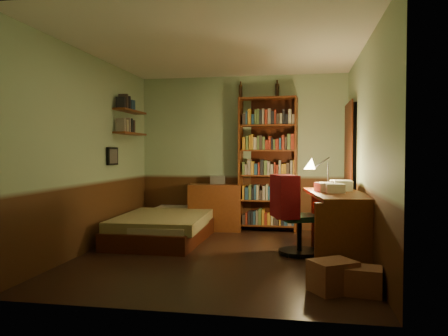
% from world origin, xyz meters
% --- Properties ---
extents(floor, '(3.50, 4.00, 0.02)m').
position_xyz_m(floor, '(0.00, 0.00, -0.01)').
color(floor, black).
rests_on(floor, ground).
extents(ceiling, '(3.50, 4.00, 0.02)m').
position_xyz_m(ceiling, '(0.00, 0.00, 2.61)').
color(ceiling, silver).
rests_on(ceiling, wall_back).
extents(wall_back, '(3.50, 0.02, 2.60)m').
position_xyz_m(wall_back, '(0.00, 2.01, 1.30)').
color(wall_back, '#94B18A').
rests_on(wall_back, ground).
extents(wall_left, '(0.02, 4.00, 2.60)m').
position_xyz_m(wall_left, '(-1.76, 0.00, 1.30)').
color(wall_left, '#94B18A').
rests_on(wall_left, ground).
extents(wall_right, '(0.02, 4.00, 2.60)m').
position_xyz_m(wall_right, '(1.76, 0.00, 1.30)').
color(wall_right, '#94B18A').
rests_on(wall_right, ground).
extents(wall_front, '(3.50, 0.02, 2.60)m').
position_xyz_m(wall_front, '(0.00, -2.01, 1.30)').
color(wall_front, '#94B18A').
rests_on(wall_front, ground).
extents(doorway, '(0.06, 0.90, 2.00)m').
position_xyz_m(doorway, '(1.72, 1.30, 1.00)').
color(doorway, black).
rests_on(doorway, ground).
extents(door_trim, '(0.02, 0.98, 2.08)m').
position_xyz_m(door_trim, '(1.69, 1.30, 1.00)').
color(door_trim, '#3C160A').
rests_on(door_trim, ground).
extents(bed, '(1.21, 2.22, 0.65)m').
position_xyz_m(bed, '(-1.01, 0.97, 0.33)').
color(bed, '#626C41').
rests_on(bed, ground).
extents(dresser, '(0.92, 0.54, 0.77)m').
position_xyz_m(dresser, '(-0.42, 1.76, 0.39)').
color(dresser, '#5F2C13').
rests_on(dresser, ground).
extents(mini_stereo, '(0.28, 0.23, 0.14)m').
position_xyz_m(mini_stereo, '(-0.40, 1.89, 0.84)').
color(mini_stereo, '#B2B2B7').
rests_on(mini_stereo, dresser).
extents(bookshelf, '(0.97, 0.37, 2.21)m').
position_xyz_m(bookshelf, '(0.46, 1.85, 1.11)').
color(bookshelf, '#5F2C13').
rests_on(bookshelf, ground).
extents(bottle_left, '(0.08, 0.08, 0.23)m').
position_xyz_m(bottle_left, '(-0.02, 1.96, 2.33)').
color(bottle_left, black).
rests_on(bottle_left, bookshelf).
extents(bottle_right, '(0.07, 0.07, 0.24)m').
position_xyz_m(bottle_right, '(0.60, 1.96, 2.33)').
color(bottle_right, black).
rests_on(bottle_right, bookshelf).
extents(desk, '(0.84, 1.60, 0.82)m').
position_xyz_m(desk, '(1.44, 0.04, 0.41)').
color(desk, '#5F2C13').
rests_on(desk, ground).
extents(paper_stack, '(0.26, 0.31, 0.11)m').
position_xyz_m(paper_stack, '(1.29, 0.18, 0.87)').
color(paper_stack, silver).
rests_on(paper_stack, desk).
extents(desk_lamp, '(0.16, 0.16, 0.52)m').
position_xyz_m(desk_lamp, '(1.36, 0.65, 1.08)').
color(desk_lamp, black).
rests_on(desk_lamp, desk).
extents(office_chair, '(0.65, 0.62, 1.04)m').
position_xyz_m(office_chair, '(0.98, 0.24, 0.52)').
color(office_chair, '#245133').
rests_on(office_chair, ground).
extents(red_jacket, '(0.37, 0.51, 0.54)m').
position_xyz_m(red_jacket, '(0.73, 0.01, 1.31)').
color(red_jacket, maroon).
rests_on(red_jacket, office_chair).
extents(wall_shelf_lower, '(0.20, 0.90, 0.03)m').
position_xyz_m(wall_shelf_lower, '(-1.64, 1.10, 1.60)').
color(wall_shelf_lower, '#5F2C13').
rests_on(wall_shelf_lower, wall_left).
extents(wall_shelf_upper, '(0.20, 0.90, 0.03)m').
position_xyz_m(wall_shelf_upper, '(-1.64, 1.10, 1.95)').
color(wall_shelf_upper, '#5F2C13').
rests_on(wall_shelf_upper, wall_left).
extents(framed_picture, '(0.04, 0.32, 0.26)m').
position_xyz_m(framed_picture, '(-1.72, 0.60, 1.25)').
color(framed_picture, black).
rests_on(framed_picture, wall_left).
extents(cardboard_box_a, '(0.50, 0.48, 0.29)m').
position_xyz_m(cardboard_box_a, '(1.30, -1.23, 0.15)').
color(cardboard_box_a, brown).
rests_on(cardboard_box_a, ground).
extents(cardboard_box_b, '(0.40, 0.35, 0.25)m').
position_xyz_m(cardboard_box_b, '(1.56, -1.25, 0.12)').
color(cardboard_box_b, brown).
rests_on(cardboard_box_b, ground).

